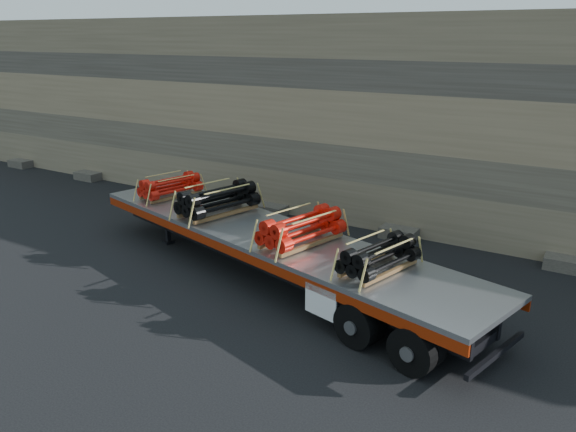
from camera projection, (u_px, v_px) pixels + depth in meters
name	position (u px, v px, depth m)	size (l,w,h in m)	color
ground	(269.00, 275.00, 15.55)	(120.00, 120.00, 0.00)	black
rock_wall	(369.00, 120.00, 19.75)	(44.00, 3.00, 7.00)	#7A6B54
trailer	(270.00, 255.00, 15.24)	(13.11, 2.52, 1.31)	#A1A3A8
bundle_front	(171.00, 187.00, 18.20)	(0.95, 1.91, 0.68)	red
bundle_midfront	(218.00, 200.00, 16.45)	(1.16, 2.32, 0.82)	black
bundle_midrear	(301.00, 229.00, 14.10)	(1.10, 2.20, 0.78)	red
bundle_rear	(379.00, 257.00, 12.46)	(0.96, 1.92, 0.68)	black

